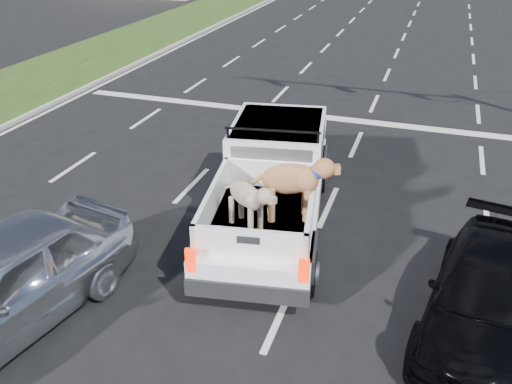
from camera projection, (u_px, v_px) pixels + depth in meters
ground at (188, 294)px, 9.81m from camera, size 160.00×160.00×0.00m
road_markings at (286, 155)px, 15.31m from camera, size 17.75×60.00×0.01m
curb_left at (10, 124)px, 17.36m from camera, size 0.15×60.00×0.14m
pickup_truck at (272, 182)px, 11.50m from camera, size 3.07×6.15×2.21m
black_coupe at (487, 295)px, 8.79m from camera, size 2.50×4.61×1.27m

